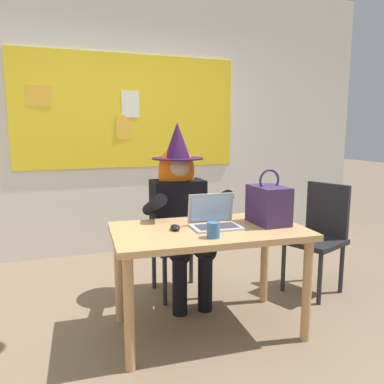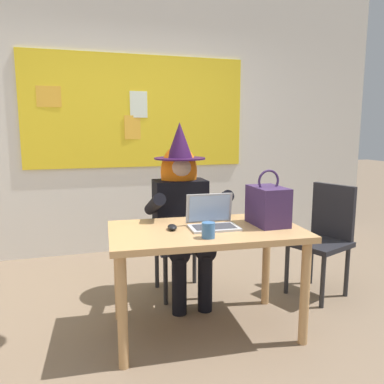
{
  "view_description": "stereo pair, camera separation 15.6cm",
  "coord_description": "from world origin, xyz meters",
  "views": [
    {
      "loc": [
        -0.83,
        -2.23,
        1.36
      ],
      "look_at": [
        0.12,
        0.34,
        0.91
      ],
      "focal_mm": 35.85,
      "sensor_mm": 36.0,
      "label": 1
    },
    {
      "loc": [
        -0.68,
        -2.28,
        1.36
      ],
      "look_at": [
        0.12,
        0.34,
        0.91
      ],
      "focal_mm": 35.85,
      "sensor_mm": 36.0,
      "label": 2
    }
  ],
  "objects": [
    {
      "name": "coffee_mug",
      "position": [
        0.06,
        -0.19,
        0.77
      ],
      "size": [
        0.08,
        0.08,
        0.09
      ],
      "primitive_type": "cylinder",
      "color": "#336099",
      "rests_on": "desk_main"
    },
    {
      "name": "handbag",
      "position": [
        0.56,
        -0.0,
        0.85
      ],
      "size": [
        0.2,
        0.3,
        0.38
      ],
      "rotation": [
        0.0,
        0.0,
        -0.26
      ],
      "color": "#38234C",
      "rests_on": "desk_main"
    },
    {
      "name": "ground_plane",
      "position": [
        0.0,
        0.0,
        0.0
      ],
      "size": [
        24.0,
        24.0,
        0.0
      ],
      "primitive_type": "plane",
      "color": "#75604C"
    },
    {
      "name": "desk_main",
      "position": [
        0.12,
        0.02,
        0.62
      ],
      "size": [
        1.3,
        0.8,
        0.72
      ],
      "rotation": [
        0.0,
        0.0,
        -0.07
      ],
      "color": "tan",
      "rests_on": "ground"
    },
    {
      "name": "chair_at_desk",
      "position": [
        0.12,
        0.74,
        0.49
      ],
      "size": [
        0.42,
        0.42,
        0.89
      ],
      "rotation": [
        0.0,
        0.0,
        -1.58
      ],
      "color": "#2D3347",
      "rests_on": "ground"
    },
    {
      "name": "computer_mouse",
      "position": [
        -0.1,
        0.05,
        0.74
      ],
      "size": [
        0.07,
        0.11,
        0.03
      ],
      "primitive_type": "ellipsoid",
      "rotation": [
        0.0,
        0.0,
        -0.12
      ],
      "color": "black",
      "rests_on": "desk_main"
    },
    {
      "name": "wall_back_bulletin",
      "position": [
        0.0,
        2.0,
        1.5
      ],
      "size": [
        5.89,
        2.16,
        2.98
      ],
      "color": "silver",
      "rests_on": "ground"
    },
    {
      "name": "person_costumed",
      "position": [
        0.12,
        0.62,
        0.78
      ],
      "size": [
        0.6,
        0.67,
        1.42
      ],
      "rotation": [
        0.0,
        0.0,
        -1.6
      ],
      "color": "black",
      "rests_on": "ground"
    },
    {
      "name": "laptop",
      "position": [
        0.17,
        0.05,
        0.77
      ],
      "size": [
        0.33,
        0.26,
        0.22
      ],
      "rotation": [
        0.0,
        0.0,
        -0.06
      ],
      "color": "#B7B7BC",
      "rests_on": "desk_main"
    },
    {
      "name": "chair_extra_corner",
      "position": [
        1.26,
        0.33,
        0.51
      ],
      "size": [
        0.54,
        0.54,
        0.91
      ],
      "rotation": [
        0.0,
        0.0,
        3.51
      ],
      "color": "black",
      "rests_on": "ground"
    }
  ]
}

